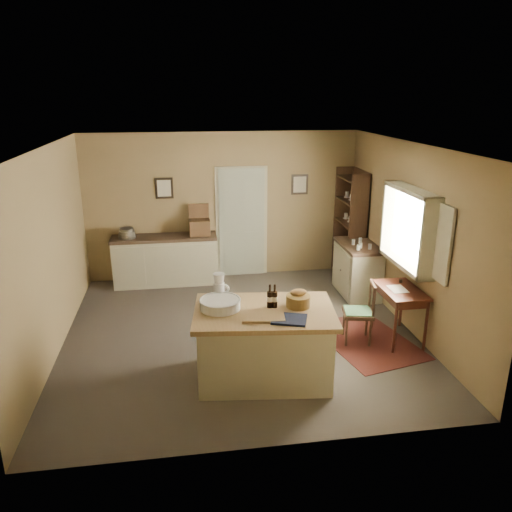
{
  "coord_description": "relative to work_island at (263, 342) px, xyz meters",
  "views": [
    {
      "loc": [
        -0.78,
        -6.56,
        3.37
      ],
      "look_at": [
        0.25,
        0.08,
        1.15
      ],
      "focal_mm": 35.0,
      "sensor_mm": 36.0,
      "label": 1
    }
  ],
  "objects": [
    {
      "name": "ground",
      "position": [
        -0.14,
        1.22,
        -0.48
      ],
      "size": [
        5.0,
        5.0,
        0.0
      ],
      "primitive_type": "plane",
      "color": "brown",
      "rests_on": "ground"
    },
    {
      "name": "wall_back",
      "position": [
        -0.14,
        3.72,
        0.87
      ],
      "size": [
        5.0,
        0.1,
        2.7
      ],
      "primitive_type": "cube",
      "color": "olive",
      "rests_on": "ground"
    },
    {
      "name": "wall_front",
      "position": [
        -0.14,
        -1.28,
        0.87
      ],
      "size": [
        5.0,
        0.1,
        2.7
      ],
      "primitive_type": "cube",
      "color": "olive",
      "rests_on": "ground"
    },
    {
      "name": "wall_left",
      "position": [
        -2.64,
        1.22,
        0.87
      ],
      "size": [
        0.1,
        5.0,
        2.7
      ],
      "primitive_type": "cube",
      "color": "olive",
      "rests_on": "ground"
    },
    {
      "name": "wall_right",
      "position": [
        2.36,
        1.22,
        0.87
      ],
      "size": [
        0.1,
        5.0,
        2.7
      ],
      "primitive_type": "cube",
      "color": "olive",
      "rests_on": "ground"
    },
    {
      "name": "ceiling",
      "position": [
        -0.14,
        1.22,
        2.22
      ],
      "size": [
        5.0,
        5.0,
        0.0
      ],
      "primitive_type": "plane",
      "color": "silver",
      "rests_on": "wall_back"
    },
    {
      "name": "door",
      "position": [
        0.21,
        3.69,
        0.57
      ],
      "size": [
        0.97,
        0.06,
        2.11
      ],
      "primitive_type": "cube",
      "color": "#A1A58C",
      "rests_on": "ground"
    },
    {
      "name": "framed_prints",
      "position": [
        0.06,
        3.7,
        1.24
      ],
      "size": [
        2.82,
        0.02,
        0.38
      ],
      "color": "black",
      "rests_on": "ground"
    },
    {
      "name": "window",
      "position": [
        2.28,
        1.02,
        1.07
      ],
      "size": [
        0.25,
        1.99,
        1.12
      ],
      "color": "#B4AE8E",
      "rests_on": "ground"
    },
    {
      "name": "work_island",
      "position": [
        0.0,
        0.0,
        0.0
      ],
      "size": [
        1.78,
        1.27,
        1.2
      ],
      "rotation": [
        0.0,
        0.0,
        -0.12
      ],
      "color": "#B4AE8E",
      "rests_on": "ground"
    },
    {
      "name": "sideboard",
      "position": [
        -1.23,
        3.42,
        -0.0
      ],
      "size": [
        1.88,
        0.54,
        1.18
      ],
      "color": "#B4AE8E",
      "rests_on": "ground"
    },
    {
      "name": "rug",
      "position": [
        1.61,
        0.71,
        -0.48
      ],
      "size": [
        1.43,
        1.81,
        0.01
      ],
      "primitive_type": "cube",
      "rotation": [
        0.0,
        0.0,
        0.23
      ],
      "color": "#4C1C12",
      "rests_on": "ground"
    },
    {
      "name": "writing_desk",
      "position": [
        2.06,
        0.71,
        0.18
      ],
      "size": [
        0.52,
        0.85,
        0.82
      ],
      "color": "#36160E",
      "rests_on": "ground"
    },
    {
      "name": "desk_chair",
      "position": [
        1.46,
        0.73,
        -0.05
      ],
      "size": [
        0.48,
        0.48,
        0.86
      ],
      "primitive_type": null,
      "rotation": [
        0.0,
        0.0,
        -0.21
      ],
      "color": "#321F14",
      "rests_on": "ground"
    },
    {
      "name": "right_cabinet",
      "position": [
        2.06,
        2.41,
        -0.02
      ],
      "size": [
        0.59,
        1.06,
        0.99
      ],
      "color": "#B4AE8E",
      "rests_on": "ground"
    },
    {
      "name": "shelving_unit",
      "position": [
        2.21,
        3.22,
        0.54
      ],
      "size": [
        0.35,
        0.92,
        2.04
      ],
      "color": "#321F14",
      "rests_on": "ground"
    }
  ]
}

